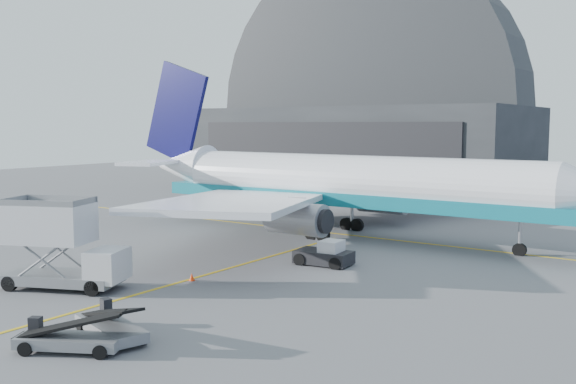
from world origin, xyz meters
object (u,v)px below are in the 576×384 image
Objects in this scene: belt_loader_a at (69,339)px; belt_loader_b at (111,325)px; airliner at (335,183)px; catering_truck at (60,246)px; pushback_tug at (325,255)px.

belt_loader_b is (0.06, 2.12, 0.02)m from belt_loader_a.
airliner is 5.96× the size of catering_truck.
airliner is 9.87× the size of belt_loader_a.
pushback_tug is 20.21m from belt_loader_a.
airliner reaches higher than belt_loader_a.
belt_loader_a is at bearing -95.64° from pushback_tug.
belt_loader_b is at bearing -46.85° from catering_truck.
catering_truck is at bearing -98.71° from airliner.
belt_loader_a is at bearing -57.05° from catering_truck.
catering_truck is 16.87m from pushback_tug.
catering_truck reaches higher than pushback_tug.
airliner is at bearing 117.64° from belt_loader_b.
belt_loader_a is (5.37, -30.77, -3.89)m from airliner.
belt_loader_b is at bearing -95.50° from pushback_tug.
pushback_tug is at bearing 106.76° from belt_loader_b.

